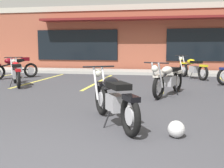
{
  "coord_description": "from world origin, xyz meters",
  "views": [
    {
      "loc": [
        1.33,
        -2.55,
        1.36
      ],
      "look_at": [
        0.18,
        3.31,
        0.55
      ],
      "focal_mm": 44.16,
      "sensor_mm": 36.0,
      "label": 1
    }
  ],
  "objects_px": {
    "motorcycle_red_sportbike": "(168,79)",
    "motorcycle_blue_standard": "(16,72)",
    "motorcycle_foreground_classic": "(114,98)",
    "motorcycle_black_cruiser": "(192,68)",
    "motorcycle_orange_scrambler": "(12,66)",
    "helmet_on_pavement": "(176,129)"
  },
  "relations": [
    {
      "from": "motorcycle_red_sportbike",
      "to": "motorcycle_black_cruiser",
      "type": "relative_size",
      "value": 1.05
    },
    {
      "from": "motorcycle_blue_standard",
      "to": "motorcycle_black_cruiser",
      "type": "bearing_deg",
      "value": 28.71
    },
    {
      "from": "motorcycle_foreground_classic",
      "to": "helmet_on_pavement",
      "type": "distance_m",
      "value": 1.25
    },
    {
      "from": "motorcycle_foreground_classic",
      "to": "motorcycle_black_cruiser",
      "type": "bearing_deg",
      "value": 75.05
    },
    {
      "from": "motorcycle_black_cruiser",
      "to": "helmet_on_pavement",
      "type": "distance_m",
      "value": 8.12
    },
    {
      "from": "motorcycle_blue_standard",
      "to": "motorcycle_foreground_classic",
      "type": "bearing_deg",
      "value": -43.87
    },
    {
      "from": "motorcycle_foreground_classic",
      "to": "motorcycle_black_cruiser",
      "type": "height_order",
      "value": "same"
    },
    {
      "from": "motorcycle_orange_scrambler",
      "to": "helmet_on_pavement",
      "type": "distance_m",
      "value": 9.25
    },
    {
      "from": "motorcycle_foreground_classic",
      "to": "motorcycle_blue_standard",
      "type": "relative_size",
      "value": 1.03
    },
    {
      "from": "motorcycle_foreground_classic",
      "to": "motorcycle_black_cruiser",
      "type": "relative_size",
      "value": 0.98
    },
    {
      "from": "motorcycle_red_sportbike",
      "to": "motorcycle_blue_standard",
      "type": "relative_size",
      "value": 1.1
    },
    {
      "from": "motorcycle_orange_scrambler",
      "to": "motorcycle_foreground_classic",
      "type": "bearing_deg",
      "value": -47.07
    },
    {
      "from": "motorcycle_orange_scrambler",
      "to": "helmet_on_pavement",
      "type": "xyz_separation_m",
      "value": [
        6.59,
        -6.48,
        -0.4
      ]
    },
    {
      "from": "motorcycle_foreground_classic",
      "to": "helmet_on_pavement",
      "type": "bearing_deg",
      "value": -27.13
    },
    {
      "from": "motorcycle_red_sportbike",
      "to": "motorcycle_black_cruiser",
      "type": "bearing_deg",
      "value": 76.76
    },
    {
      "from": "motorcycle_blue_standard",
      "to": "motorcycle_orange_scrambler",
      "type": "xyz_separation_m",
      "value": [
        -1.27,
        1.85,
        0.07
      ]
    },
    {
      "from": "motorcycle_foreground_classic",
      "to": "motorcycle_orange_scrambler",
      "type": "xyz_separation_m",
      "value": [
        -5.52,
        5.93,
        0.07
      ]
    },
    {
      "from": "motorcycle_red_sportbike",
      "to": "motorcycle_foreground_classic",
      "type": "bearing_deg",
      "value": -107.33
    },
    {
      "from": "motorcycle_foreground_classic",
      "to": "motorcycle_black_cruiser",
      "type": "distance_m",
      "value": 7.78
    },
    {
      "from": "motorcycle_foreground_classic",
      "to": "motorcycle_orange_scrambler",
      "type": "height_order",
      "value": "same"
    },
    {
      "from": "motorcycle_foreground_classic",
      "to": "motorcycle_red_sportbike",
      "type": "distance_m",
      "value": 3.24
    },
    {
      "from": "motorcycle_red_sportbike",
      "to": "motorcycle_orange_scrambler",
      "type": "relative_size",
      "value": 1.14
    }
  ]
}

